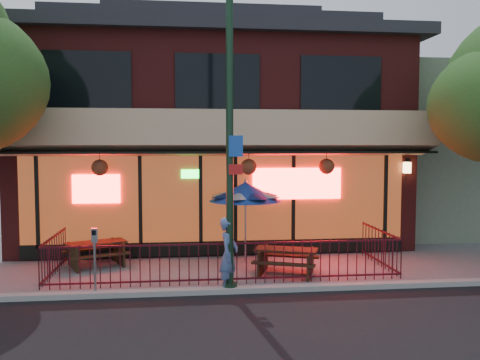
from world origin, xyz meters
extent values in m
plane|color=gray|center=(0.00, 0.00, 0.00)|extent=(80.00, 80.00, 0.00)
cube|color=#999993|center=(0.00, -0.50, 0.06)|extent=(80.00, 0.25, 0.12)
cube|color=maroon|center=(0.00, 7.20, 3.25)|extent=(12.00, 8.00, 6.50)
cube|color=#59230F|center=(0.00, 3.18, 1.65)|extent=(11.00, 0.06, 2.60)
cube|color=#FF0C0C|center=(2.30, 3.10, 2.10)|extent=(2.60, 0.04, 0.90)
cube|color=#FF0C0C|center=(-3.40, 3.10, 2.00)|extent=(1.30, 0.04, 0.80)
cube|color=tan|center=(0.00, 2.70, 3.55)|extent=(12.20, 1.33, 1.26)
cube|color=black|center=(-3.60, 3.18, 5.00)|extent=(2.40, 0.06, 1.60)
cube|color=black|center=(0.00, 3.18, 5.00)|extent=(2.40, 0.06, 1.60)
cube|color=black|center=(3.60, 3.18, 5.00)|extent=(2.40, 0.06, 1.60)
cube|color=black|center=(0.00, 3.15, 0.25)|extent=(11.00, 0.12, 0.40)
cube|color=#FFC672|center=(5.60, 3.02, 2.55)|extent=(0.18, 0.18, 0.32)
cube|color=gray|center=(9.00, 7.70, 3.00)|extent=(6.00, 7.00, 6.00)
cube|color=#420E18|center=(0.00, 0.20, 0.95)|extent=(8.40, 0.04, 0.04)
cube|color=#420E18|center=(0.00, 0.20, 0.12)|extent=(8.40, 0.04, 0.04)
cube|color=#420E18|center=(-4.20, 1.50, 0.95)|extent=(0.04, 2.60, 0.04)
cube|color=#420E18|center=(4.20, 1.50, 0.95)|extent=(0.04, 2.60, 0.04)
cylinder|color=#420E18|center=(0.00, 0.20, 0.50)|extent=(0.02, 0.02, 1.00)
cylinder|color=black|center=(0.00, -0.40, 3.50)|extent=(0.16, 0.16, 7.00)
cylinder|color=black|center=(0.00, -0.40, 0.10)|extent=(0.32, 0.32, 0.20)
cube|color=#194CB2|center=(0.12, -0.55, 3.20)|extent=(0.30, 0.02, 0.45)
cube|color=red|center=(0.12, -0.55, 2.70)|extent=(0.30, 0.02, 0.22)
cube|color=#322312|center=(-3.86, 2.11, 0.31)|extent=(0.49, 1.03, 0.63)
cube|color=#322312|center=(-2.77, 2.58, 0.31)|extent=(0.49, 1.03, 0.63)
cube|color=#322312|center=(-3.31, 2.34, 0.63)|extent=(1.66, 1.20, 0.05)
cube|color=#322312|center=(-3.13, 1.91, 0.37)|extent=(1.50, 0.83, 0.04)
cube|color=#322312|center=(-3.50, 2.77, 0.37)|extent=(1.50, 0.83, 0.04)
cube|color=black|center=(0.97, 1.11, 0.32)|extent=(0.44, 1.05, 0.63)
cube|color=black|center=(2.09, 0.69, 0.32)|extent=(0.44, 1.05, 0.63)
cube|color=black|center=(1.53, 0.90, 0.63)|extent=(1.66, 1.14, 0.05)
cube|color=black|center=(1.37, 0.46, 0.37)|extent=(1.52, 0.77, 0.04)
cube|color=black|center=(1.70, 1.33, 0.37)|extent=(1.52, 0.77, 0.04)
cylinder|color=gray|center=(0.70, 2.40, 1.05)|extent=(0.05, 0.05, 2.09)
cone|color=navy|center=(0.70, 2.40, 1.95)|extent=(2.00, 2.00, 0.52)
sphere|color=gray|center=(0.70, 2.40, 2.23)|extent=(0.10, 0.10, 0.10)
imported|color=#4F699E|center=(-0.02, -0.35, 0.82)|extent=(0.61, 0.71, 1.64)
cylinder|color=gray|center=(-2.89, -0.40, 0.59)|extent=(0.05, 0.05, 1.18)
cube|color=gray|center=(-2.89, -0.40, 1.31)|extent=(0.15, 0.13, 0.30)
cube|color=black|center=(-2.89, -0.46, 1.38)|extent=(0.09, 0.02, 0.11)
camera|label=1|loc=(-1.03, -11.32, 3.23)|focal=38.00mm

